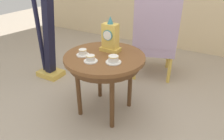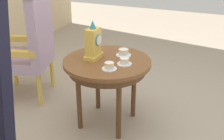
% 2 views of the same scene
% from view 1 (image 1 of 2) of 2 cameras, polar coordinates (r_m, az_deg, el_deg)
% --- Properties ---
extents(ground_plane, '(10.00, 10.00, 0.00)m').
position_cam_1_polar(ground_plane, '(2.21, -3.17, -11.40)').
color(ground_plane, tan).
extents(side_table, '(0.76, 0.76, 0.63)m').
position_cam_1_polar(side_table, '(1.94, -2.07, 2.08)').
color(side_table, brown).
rests_on(side_table, ground).
extents(teacup_left, '(0.12, 0.12, 0.06)m').
position_cam_1_polar(teacup_left, '(1.92, -8.06, 4.75)').
color(teacup_left, white).
rests_on(teacup_left, side_table).
extents(teacup_right, '(0.12, 0.12, 0.06)m').
position_cam_1_polar(teacup_right, '(1.79, -5.92, 3.08)').
color(teacup_right, white).
rests_on(teacup_right, side_table).
extents(teacup_center, '(0.13, 0.13, 0.06)m').
position_cam_1_polar(teacup_center, '(1.76, 0.41, 2.90)').
color(teacup_center, white).
rests_on(teacup_center, side_table).
extents(mantel_clock, '(0.19, 0.11, 0.34)m').
position_cam_1_polar(mantel_clock, '(1.97, -0.47, 8.95)').
color(mantel_clock, gold).
rests_on(mantel_clock, side_table).
extents(armchair, '(0.68, 0.67, 1.14)m').
position_cam_1_polar(armchair, '(2.65, 11.78, 9.54)').
color(armchair, '#B299B7').
rests_on(armchair, ground).
extents(harp, '(0.40, 0.24, 1.81)m').
position_cam_1_polar(harp, '(2.69, -17.97, 12.17)').
color(harp, gold).
rests_on(harp, ground).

